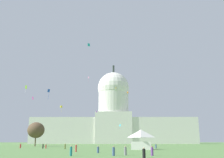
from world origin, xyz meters
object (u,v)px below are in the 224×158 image
person_grey_front_center (125,151)px  person_black_front_right (43,146)px  capitol_building (114,120)px  person_olive_deep_crowd (65,146)px  kite_violet_mid (96,112)px  kite_lime_mid (26,88)px  kite_orange_high (128,93)px  person_red_back_left (20,146)px  kite_cyan_low (120,126)px  person_denim_near_tree_east (98,150)px  person_denim_near_tent (156,146)px  kite_magenta_mid (33,98)px  person_denim_back_right (114,151)px  person_black_aisle_center (144,153)px  kite_turquoise_mid (89,45)px  kite_pink_high (89,78)px  person_teal_near_tree_west (71,151)px  kite_gold_high (116,88)px  kite_yellow_mid (61,107)px  person_red_lawn_far_left (76,148)px  kite_blue_mid (49,92)px  event_tent (141,139)px  person_red_mid_center (46,146)px  tree_west_far (36,130)px  person_purple_edge_west (152,151)px

person_grey_front_center → person_black_front_right: 48.41m
capitol_building → person_grey_front_center: capitol_building is taller
person_black_front_right → person_olive_deep_crowd: 10.19m
person_grey_front_center → kite_violet_mid: bearing=-95.2°
kite_lime_mid → kite_orange_high: (39.35, 121.26, 20.57)m
person_red_back_left → kite_cyan_low: (36.49, 67.73, 10.87)m
kite_lime_mid → kite_orange_high: bearing=-38.3°
person_denim_near_tree_east → person_red_back_left: 46.42m
person_denim_near_tent → kite_magenta_mid: (-50.44, 25.32, 20.45)m
person_olive_deep_crowd → kite_lime_mid: bearing=-32.5°
person_denim_back_right → kite_cyan_low: bearing=174.9°
person_black_aisle_center → kite_lime_mid: bearing=-77.8°
person_olive_deep_crowd → kite_turquoise_mid: (8.21, -14.94, 27.87)m
kite_pink_high → kite_orange_high: (28.89, 24.38, -6.01)m
capitol_building → kite_magenta_mid: capitol_building is taller
person_teal_near_tree_west → kite_magenta_mid: (-29.04, 69.44, 20.33)m
capitol_building → person_olive_deep_crowd: (-15.01, -147.17, -19.82)m
person_black_front_right → kite_violet_mid: (11.25, 97.30, 22.04)m
kite_gold_high → kite_violet_mid: bearing=117.4°
capitol_building → kite_gold_high: capitol_building is taller
kite_magenta_mid → capitol_building: bearing=157.5°
kite_turquoise_mid → kite_lime_mid: bearing=165.0°
person_denim_near_tent → kite_yellow_mid: (-47.18, 73.06, 22.72)m
kite_turquoise_mid → person_teal_near_tree_west: bearing=-73.9°
person_black_front_right → person_denim_near_tent: (37.70, 0.76, -0.07)m
capitol_building → person_black_aisle_center: 191.29m
kite_turquoise_mid → kite_gold_high: kite_gold_high is taller
person_grey_front_center → person_red_lawn_far_left: size_ratio=0.91×
person_olive_deep_crowd → person_denim_back_right: bearing=72.3°
person_teal_near_tree_west → kite_yellow_mid: bearing=-105.3°
kite_blue_mid → person_olive_deep_crowd: bearing=-33.0°
kite_violet_mid → kite_lime_mid: (-15.87, -104.78, -3.66)m
event_tent → person_red_mid_center: bearing=172.0°
person_red_lawn_far_left → kite_violet_mid: size_ratio=1.70×
person_black_aisle_center → person_red_back_left: same height
kite_pink_high → kite_cyan_low: 43.96m
kite_orange_high → person_black_aisle_center: bearing=-76.6°
person_red_lawn_far_left → person_denim_near_tent: (22.91, 27.36, -0.14)m
tree_west_far → person_black_aisle_center: tree_west_far is taller
person_red_back_left → kite_magenta_mid: size_ratio=1.18×
kite_blue_mid → person_grey_front_center: bearing=-32.6°
person_black_aisle_center → kite_turquoise_mid: size_ratio=1.64×
person_grey_front_center → person_purple_edge_west: (4.56, -1.41, 0.01)m
event_tent → person_black_aisle_center: (-3.58, -38.32, -2.26)m
capitol_building → person_red_back_left: capitol_building is taller
person_red_mid_center → kite_cyan_low: size_ratio=0.53×
person_grey_front_center → person_purple_edge_west: person_purple_edge_west is taller
person_red_lawn_far_left → event_tent: bearing=68.5°
kite_orange_high → capitol_building: bearing=128.0°
tree_west_far → kite_orange_high: size_ratio=8.40×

